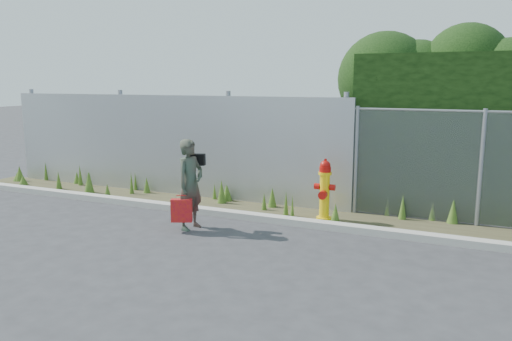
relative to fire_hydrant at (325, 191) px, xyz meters
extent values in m
plane|color=#333335|center=(-0.65, -2.30, -0.55)|extent=(80.00, 80.00, 0.00)
cube|color=#B0AB9F|center=(-0.65, -0.50, -0.49)|extent=(16.00, 0.22, 0.12)
cube|color=#433D26|center=(-0.65, 0.10, -0.54)|extent=(16.00, 1.20, 0.01)
cone|color=#385C1B|center=(-2.58, 0.57, -0.38)|extent=(0.09, 0.09, 0.34)
cone|color=#385C1B|center=(1.81, 0.74, -0.37)|extent=(0.13, 0.13, 0.36)
cone|color=#385C1B|center=(-7.49, 0.65, -0.31)|extent=(0.10, 0.10, 0.48)
cone|color=#385C1B|center=(1.01, 0.73, -0.38)|extent=(0.10, 0.10, 0.34)
cone|color=#385C1B|center=(-4.53, 0.28, -0.30)|extent=(0.10, 0.10, 0.50)
cone|color=#385C1B|center=(-6.39, -0.01, -0.34)|extent=(0.14, 0.14, 0.42)
cone|color=#385C1B|center=(-6.47, 0.66, -0.40)|extent=(0.19, 0.19, 0.30)
cone|color=#385C1B|center=(-4.27, 0.48, -0.37)|extent=(0.16, 0.16, 0.37)
cone|color=#385C1B|center=(-4.83, -0.17, -0.40)|extent=(0.14, 0.14, 0.30)
cone|color=#385C1B|center=(-7.55, 0.00, -0.43)|extent=(0.21, 0.21, 0.24)
cone|color=#385C1B|center=(-1.26, 0.18, -0.37)|extent=(0.11, 0.11, 0.35)
cone|color=#385C1B|center=(-0.73, -0.04, -0.31)|extent=(0.10, 0.10, 0.47)
cone|color=#385C1B|center=(-8.08, 0.29, -0.44)|extent=(0.24, 0.24, 0.23)
cone|color=#385C1B|center=(0.26, -0.18, -0.36)|extent=(0.18, 0.18, 0.37)
cone|color=#385C1B|center=(-2.28, 0.34, -0.30)|extent=(0.19, 0.19, 0.49)
cone|color=#385C1B|center=(1.30, 0.59, -0.32)|extent=(0.14, 0.14, 0.46)
cone|color=#385C1B|center=(-5.34, -0.17, -0.29)|extent=(0.24, 0.24, 0.53)
cone|color=#385C1B|center=(-0.53, -0.23, -0.32)|extent=(0.08, 0.08, 0.46)
cone|color=#385C1B|center=(-8.00, 0.30, -0.35)|extent=(0.22, 0.22, 0.39)
cone|color=#385C1B|center=(-4.69, 0.63, -0.34)|extent=(0.08, 0.08, 0.43)
cone|color=#385C1B|center=(-6.24, 0.52, -0.29)|extent=(0.11, 0.11, 0.51)
cone|color=#385C1B|center=(-1.20, 0.45, -0.35)|extent=(0.19, 0.19, 0.41)
cone|color=#385C1B|center=(-2.27, 0.55, -0.37)|extent=(0.23, 0.23, 0.36)
cone|color=#385C1B|center=(-5.45, -0.01, -0.31)|extent=(0.17, 0.17, 0.47)
cone|color=#385C1B|center=(2.16, 0.68, -0.33)|extent=(0.20, 0.20, 0.44)
cube|color=#A7A9AE|center=(-3.90, 0.70, 0.55)|extent=(8.50, 0.08, 2.20)
cylinder|color=gray|center=(-7.95, 0.82, 0.60)|extent=(0.10, 0.10, 2.30)
cylinder|color=gray|center=(-5.15, 0.82, 0.60)|extent=(0.10, 0.10, 2.30)
cylinder|color=gray|center=(-2.35, 0.82, 0.60)|extent=(0.10, 0.10, 2.30)
cylinder|color=gray|center=(0.15, 0.82, 0.60)|extent=(0.10, 0.10, 2.30)
cylinder|color=gray|center=(0.40, 0.70, 0.48)|extent=(0.07, 0.07, 2.05)
cylinder|color=gray|center=(2.55, 0.70, 0.48)|extent=(0.07, 0.07, 2.05)
sphere|color=black|center=(0.67, 1.83, 1.99)|extent=(1.88, 1.88, 1.88)
sphere|color=black|center=(1.27, 1.93, 1.99)|extent=(1.54, 1.54, 1.54)
sphere|color=black|center=(2.16, 1.89, 2.22)|extent=(1.62, 1.62, 1.62)
sphere|color=black|center=(2.90, 1.75, 1.95)|extent=(1.57, 1.57, 1.57)
cylinder|color=yellow|center=(0.00, 0.01, -0.52)|extent=(0.28, 0.28, 0.06)
cylinder|color=yellow|center=(0.00, 0.01, -0.13)|extent=(0.18, 0.18, 0.85)
cylinder|color=yellow|center=(0.00, 0.01, 0.32)|extent=(0.24, 0.24, 0.05)
cylinder|color=#B20F0A|center=(0.00, 0.01, 0.39)|extent=(0.21, 0.21, 0.10)
sphere|color=#B20F0A|center=(0.00, 0.01, 0.46)|extent=(0.19, 0.19, 0.19)
cylinder|color=#B20F0A|center=(0.00, 0.01, 0.56)|extent=(0.05, 0.05, 0.05)
cylinder|color=#B20F0A|center=(-0.14, 0.01, 0.07)|extent=(0.10, 0.11, 0.11)
cylinder|color=#B20F0A|center=(0.14, 0.01, 0.07)|extent=(0.10, 0.11, 0.11)
cylinder|color=#B20F0A|center=(0.00, -0.13, -0.05)|extent=(0.15, 0.12, 0.15)
imported|color=#106A4A|center=(-1.94, -1.43, 0.22)|extent=(0.46, 0.62, 1.55)
cube|color=#AA0924|center=(-1.98, -1.66, -0.18)|extent=(0.35, 0.13, 0.39)
cylinder|color=#AA0924|center=(-1.98, -1.66, 0.08)|extent=(0.17, 0.01, 0.01)
cube|color=black|center=(-1.94, -1.17, 0.62)|extent=(0.27, 0.11, 0.20)
camera|label=1|loc=(2.45, -8.53, 1.95)|focal=35.00mm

